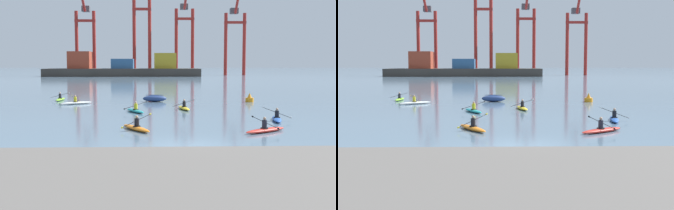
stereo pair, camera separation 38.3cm
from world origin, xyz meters
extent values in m
plane|color=slate|center=(0.00, 0.00, 0.00)|extent=(800.00, 800.00, 0.00)
cube|color=#38332D|center=(-11.90, 121.72, 1.27)|extent=(51.16, 11.78, 2.54)
cube|color=#993823|center=(-25.97, 121.72, 5.34)|extent=(7.16, 8.25, 5.60)
cube|color=#2D5684|center=(-11.90, 121.72, 4.14)|extent=(7.16, 8.25, 3.20)
cube|color=#B29323|center=(2.17, 121.72, 5.08)|extent=(7.16, 8.25, 5.08)
cylinder|color=maroon|center=(-28.95, 132.77, 11.35)|extent=(1.20, 1.20, 22.71)
cylinder|color=maroon|center=(-22.77, 132.77, 11.35)|extent=(1.20, 1.20, 22.71)
cube|color=maroon|center=(-25.86, 132.77, 19.30)|extent=(7.37, 0.90, 0.90)
cube|color=#47474C|center=(-25.86, 135.27, 23.71)|extent=(2.80, 2.80, 2.00)
cylinder|color=maroon|center=(-8.50, 132.15, 13.73)|extent=(1.20, 1.20, 27.47)
cylinder|color=maroon|center=(-3.03, 132.15, 13.73)|extent=(1.20, 1.20, 27.47)
cube|color=maroon|center=(-5.76, 132.15, 23.35)|extent=(6.67, 0.90, 0.90)
cylinder|color=maroon|center=(6.63, 135.72, 12.00)|extent=(1.20, 1.20, 24.01)
cylinder|color=maroon|center=(12.59, 135.72, 12.00)|extent=(1.20, 1.20, 24.01)
cube|color=maroon|center=(9.61, 135.72, 20.40)|extent=(7.16, 0.90, 0.90)
cube|color=#47474C|center=(9.61, 138.22, 25.01)|extent=(2.80, 2.80, 2.00)
cylinder|color=maroon|center=(24.28, 132.88, 11.10)|extent=(1.20, 1.20, 22.20)
cylinder|color=maroon|center=(31.00, 132.88, 11.10)|extent=(1.20, 1.20, 22.20)
cube|color=maroon|center=(27.64, 132.88, 18.87)|extent=(7.93, 0.90, 0.90)
cube|color=#47474C|center=(27.64, 135.38, 23.20)|extent=(2.80, 2.80, 2.00)
ellipsoid|color=navy|center=(-1.52, 25.45, 0.35)|extent=(2.63, 1.17, 0.70)
cube|color=navy|center=(-1.52, 25.45, 0.73)|extent=(1.95, 0.11, 0.06)
cylinder|color=orange|center=(8.87, 24.87, 0.23)|extent=(0.90, 0.90, 0.45)
cone|color=orange|center=(8.87, 24.87, 0.73)|extent=(0.50, 0.49, 0.55)
ellipsoid|color=orange|center=(-2.73, 5.25, 0.13)|extent=(2.18, 3.26, 0.26)
torus|color=black|center=(-2.68, 5.16, 0.27)|extent=(0.67, 0.67, 0.05)
cylinder|color=black|center=(-2.68, 5.16, 0.51)|extent=(0.30, 0.30, 0.50)
sphere|color=tan|center=(-2.68, 5.16, 0.86)|extent=(0.19, 0.19, 0.19)
cylinder|color=black|center=(-2.70, 5.20, 0.61)|extent=(1.75, 1.00, 0.75)
ellipsoid|color=yellow|center=(-3.56, 4.72, 0.25)|extent=(0.20, 0.14, 0.16)
ellipsoid|color=yellow|center=(-1.84, 5.69, 0.97)|extent=(0.20, 0.14, 0.16)
ellipsoid|color=teal|center=(-3.20, 15.18, 0.13)|extent=(2.00, 3.33, 0.26)
torus|color=black|center=(-3.16, 15.09, 0.27)|extent=(0.65, 0.65, 0.05)
cylinder|color=gold|center=(-3.16, 15.09, 0.51)|extent=(0.30, 0.30, 0.50)
sphere|color=tan|center=(-3.16, 15.09, 0.86)|extent=(0.19, 0.19, 0.19)
cylinder|color=black|center=(-3.18, 15.14, 0.61)|extent=(1.86, 0.90, 0.56)
ellipsoid|color=black|center=(-4.10, 14.70, 0.35)|extent=(0.20, 0.12, 0.15)
ellipsoid|color=black|center=(-2.26, 15.57, 0.87)|extent=(0.20, 0.12, 0.15)
ellipsoid|color=#2856B2|center=(7.40, 9.39, 0.13)|extent=(1.28, 3.45, 0.26)
torus|color=black|center=(7.38, 9.29, 0.27)|extent=(0.58, 0.58, 0.05)
cylinder|color=black|center=(7.38, 9.29, 0.51)|extent=(0.30, 0.30, 0.50)
sphere|color=tan|center=(7.38, 9.29, 0.86)|extent=(0.19, 0.19, 0.19)
cylinder|color=black|center=(7.39, 9.34, 0.61)|extent=(1.95, 0.44, 0.75)
ellipsoid|color=silver|center=(6.43, 9.54, 0.97)|extent=(0.21, 0.08, 0.16)
ellipsoid|color=silver|center=(8.36, 9.14, 0.25)|extent=(0.21, 0.08, 0.16)
ellipsoid|color=red|center=(5.20, 4.18, 0.13)|extent=(3.14, 2.43, 0.26)
torus|color=black|center=(5.12, 4.12, 0.27)|extent=(0.68, 0.68, 0.05)
cylinder|color=#23232D|center=(5.12, 4.12, 0.51)|extent=(0.30, 0.30, 0.50)
sphere|color=tan|center=(5.12, 4.12, 0.86)|extent=(0.19, 0.19, 0.19)
cylinder|color=black|center=(5.16, 4.15, 0.61)|extent=(1.19, 1.70, 0.56)
ellipsoid|color=black|center=(4.58, 4.99, 0.87)|extent=(0.15, 0.19, 0.15)
ellipsoid|color=black|center=(5.74, 3.31, 0.35)|extent=(0.15, 0.19, 0.15)
ellipsoid|color=silver|center=(-9.63, 22.84, 0.13)|extent=(3.19, 2.32, 0.26)
torus|color=black|center=(-9.72, 22.79, 0.27)|extent=(0.68, 0.68, 0.05)
cylinder|color=gold|center=(-9.72, 22.79, 0.51)|extent=(0.30, 0.30, 0.50)
sphere|color=tan|center=(-9.72, 22.79, 0.86)|extent=(0.19, 0.19, 0.19)
cylinder|color=black|center=(-9.68, 22.82, 0.61)|extent=(1.13, 1.76, 0.48)
ellipsoid|color=yellow|center=(-10.22, 23.68, 0.83)|extent=(0.14, 0.19, 0.15)
ellipsoid|color=yellow|center=(-9.13, 21.95, 0.39)|extent=(0.14, 0.19, 0.15)
ellipsoid|color=#7ABC2D|center=(-12.24, 27.40, 0.13)|extent=(0.70, 3.42, 0.26)
torus|color=black|center=(-12.24, 27.30, 0.27)|extent=(0.50, 0.50, 0.05)
cylinder|color=#23232D|center=(-12.24, 27.30, 0.51)|extent=(0.30, 0.30, 0.50)
sphere|color=tan|center=(-12.24, 27.30, 0.86)|extent=(0.19, 0.19, 0.19)
cylinder|color=black|center=(-12.24, 27.35, 0.61)|extent=(2.04, 0.09, 0.56)
ellipsoid|color=silver|center=(-13.26, 27.38, 0.35)|extent=(0.20, 0.05, 0.15)
ellipsoid|color=silver|center=(-11.23, 27.32, 0.87)|extent=(0.20, 0.05, 0.15)
ellipsoid|color=yellow|center=(1.13, 17.33, 0.13)|extent=(1.20, 3.45, 0.26)
torus|color=black|center=(1.15, 17.23, 0.27)|extent=(0.57, 0.57, 0.05)
cylinder|color=black|center=(1.15, 17.23, 0.51)|extent=(0.30, 0.30, 0.50)
sphere|color=tan|center=(1.15, 17.23, 0.86)|extent=(0.19, 0.19, 0.19)
cylinder|color=black|center=(1.14, 17.28, 0.61)|extent=(2.00, 0.39, 0.62)
ellipsoid|color=silver|center=(0.15, 17.10, 0.32)|extent=(0.21, 0.08, 0.16)
ellipsoid|color=silver|center=(2.13, 17.46, 0.90)|extent=(0.21, 0.08, 0.16)
camera|label=1|loc=(-1.61, -21.44, 4.18)|focal=45.76mm
camera|label=2|loc=(-1.22, -21.45, 4.18)|focal=45.76mm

